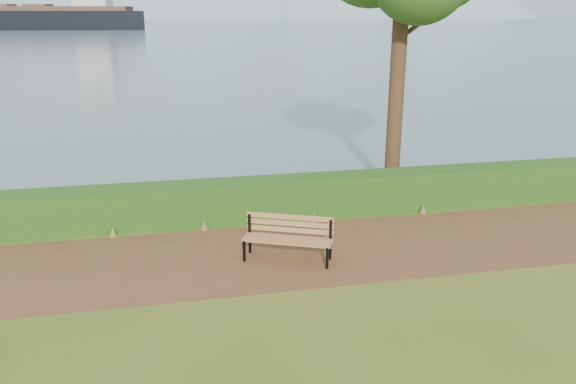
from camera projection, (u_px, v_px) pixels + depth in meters
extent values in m
plane|color=#3D5418|center=(264.00, 262.00, 11.72)|extent=(140.00, 140.00, 0.00)
cube|color=brown|center=(262.00, 256.00, 12.00)|extent=(40.00, 3.40, 0.01)
cube|color=#1D4E16|center=(247.00, 200.00, 13.99)|extent=(32.00, 0.85, 1.00)
cube|color=slate|center=(170.00, 22.00, 253.89)|extent=(700.00, 510.00, 0.00)
cube|color=black|center=(244.00, 251.00, 11.65)|extent=(0.07, 0.08, 0.47)
cube|color=black|center=(250.00, 234.00, 12.01)|extent=(0.07, 0.08, 0.89)
cube|color=black|center=(247.00, 238.00, 11.81)|extent=(0.26, 0.52, 0.05)
cube|color=black|center=(327.00, 258.00, 11.32)|extent=(0.07, 0.08, 0.47)
cube|color=black|center=(330.00, 240.00, 11.68)|extent=(0.07, 0.08, 0.89)
cube|color=black|center=(329.00, 245.00, 11.47)|extent=(0.26, 0.52, 0.05)
cube|color=#955E39|center=(285.00, 244.00, 11.45)|extent=(1.75, 0.82, 0.04)
cube|color=#955E39|center=(287.00, 241.00, 11.57)|extent=(1.75, 0.82, 0.04)
cube|color=#955E39|center=(288.00, 239.00, 11.69)|extent=(1.75, 0.82, 0.04)
cube|color=#955E39|center=(289.00, 236.00, 11.81)|extent=(1.75, 0.82, 0.04)
cube|color=#955E39|center=(290.00, 230.00, 11.83)|extent=(1.73, 0.78, 0.11)
cube|color=#955E39|center=(290.00, 223.00, 11.79)|extent=(1.73, 0.78, 0.11)
cube|color=#955E39|center=(290.00, 217.00, 11.74)|extent=(1.73, 0.78, 0.11)
cylinder|color=#3A2517|center=(398.00, 58.00, 15.05)|extent=(0.42, 0.42, 7.56)
cylinder|color=#3A2517|center=(417.00, 25.00, 14.88)|extent=(1.11, 0.13, 0.83)
cylinder|color=#3A2517|center=(385.00, 5.00, 14.65)|extent=(0.86, 0.40, 0.76)
cube|color=black|center=(12.00, 24.00, 152.53)|extent=(70.09, 21.29, 6.92)
cube|color=brown|center=(10.00, 9.00, 151.28)|extent=(64.45, 19.38, 1.19)
cube|color=brown|center=(1.00, 5.00, 150.92)|extent=(6.86, 7.36, 0.79)
cube|color=brown|center=(38.00, 5.00, 151.41)|extent=(6.86, 7.36, 0.79)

